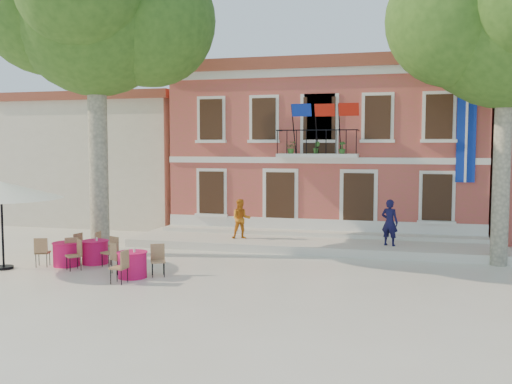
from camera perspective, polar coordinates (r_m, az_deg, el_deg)
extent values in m
plane|color=beige|center=(18.26, -2.79, -7.65)|extent=(90.00, 90.00, 0.00)
cube|color=#C2464A|center=(27.23, 7.54, 3.79)|extent=(13.00, 8.00, 7.00)
cube|color=brown|center=(27.44, 7.63, 11.64)|extent=(13.50, 8.50, 0.50)
cube|color=silver|center=(23.50, 6.43, 11.86)|extent=(13.30, 0.35, 0.35)
cube|color=silver|center=(22.82, 6.17, 3.64)|extent=(3.20, 0.90, 0.15)
cube|color=black|center=(22.43, 6.04, 6.18)|extent=(3.20, 0.04, 0.04)
cube|color=#0E299A|center=(23.08, 20.29, 5.38)|extent=(0.70, 0.05, 3.60)
cube|color=#0D2694|center=(22.27, 3.61, 8.14)|extent=(0.76, 0.27, 0.47)
cube|color=#B2180B|center=(22.12, 5.92, 8.15)|extent=(0.76, 0.29, 0.47)
cube|color=#B2180B|center=(22.00, 8.26, 8.15)|extent=(0.76, 0.27, 0.47)
imported|color=#26591E|center=(22.69, 3.56, 4.45)|extent=(0.43, 0.37, 0.48)
imported|color=#26591E|center=(22.52, 6.07, 4.43)|extent=(0.26, 0.21, 0.48)
imported|color=#26591E|center=(22.40, 8.60, 4.41)|extent=(0.27, 0.27, 0.48)
cube|color=beige|center=(31.72, -13.35, 2.91)|extent=(9.00, 9.00, 6.00)
cube|color=brown|center=(31.79, -13.46, 8.69)|extent=(9.40, 9.40, 0.40)
cube|color=silver|center=(22.00, 5.66, -5.16)|extent=(14.00, 3.40, 0.30)
cylinder|color=#A59E84|center=(21.00, -15.49, 3.82)|extent=(0.67, 0.67, 7.29)
sphere|color=#274A17|center=(21.51, -15.79, 16.97)|extent=(5.83, 5.83, 5.83)
cylinder|color=#A59E84|center=(19.99, 23.36, 2.54)|extent=(0.54, 0.54, 6.57)
sphere|color=#274A17|center=(20.34, 23.78, 15.05)|extent=(5.26, 5.26, 5.26)
cylinder|color=black|center=(19.88, -23.91, -6.92)|extent=(0.59, 0.59, 0.08)
cylinder|color=black|center=(19.69, -24.02, -3.52)|extent=(0.07, 0.07, 2.46)
cone|color=white|center=(19.55, -24.14, 0.18)|extent=(3.73, 3.73, 0.54)
imported|color=#101036|center=(21.05, 13.22, -2.98)|extent=(0.71, 0.58, 1.68)
imported|color=orange|center=(22.04, -1.50, -2.71)|extent=(0.89, 0.79, 1.54)
cylinder|color=#D9144F|center=(19.55, -18.42, -5.95)|extent=(0.84, 0.84, 0.75)
cylinder|color=#D9144F|center=(19.48, -18.45, -4.83)|extent=(0.90, 0.90, 0.02)
cube|color=tan|center=(18.82, -17.78, -6.03)|extent=(0.59, 0.59, 0.95)
cube|color=tan|center=(20.07, -16.95, -5.35)|extent=(0.49, 0.49, 0.95)
cube|color=tan|center=(19.72, -20.56, -5.62)|extent=(0.54, 0.54, 0.95)
cylinder|color=#D9144F|center=(17.34, -12.26, -7.15)|extent=(0.84, 0.84, 0.75)
cylinder|color=#D9144F|center=(17.27, -12.28, -5.90)|extent=(0.90, 0.90, 0.02)
cube|color=tan|center=(16.69, -13.55, -7.29)|extent=(0.44, 0.44, 0.95)
cube|color=tan|center=(17.34, -9.77, -6.77)|extent=(0.57, 0.57, 0.95)
cube|color=tan|center=(17.96, -13.49, -6.44)|extent=(0.58, 0.58, 0.95)
cylinder|color=#D9144F|center=(19.65, -15.79, -5.83)|extent=(0.84, 0.84, 0.75)
cylinder|color=#D9144F|center=(19.59, -15.82, -4.72)|extent=(0.90, 0.90, 0.02)
cube|color=tan|center=(20.32, -14.98, -5.19)|extent=(0.47, 0.47, 0.95)
cube|color=tan|center=(19.56, -17.99, -5.63)|extent=(0.59, 0.59, 0.95)
cube|color=tan|center=(19.05, -14.43, -5.82)|extent=(0.55, 0.55, 0.95)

